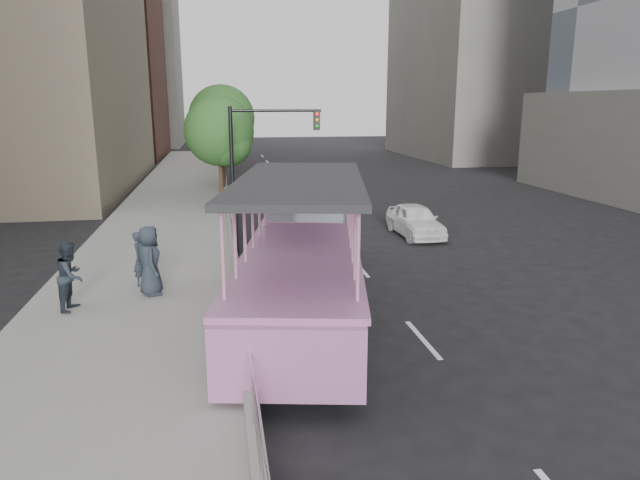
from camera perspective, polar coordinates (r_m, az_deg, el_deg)
ground at (r=15.08m, az=4.00°, el=-7.17°), size 160.00×160.00×0.00m
sidewalk at (r=24.34m, az=-15.16°, el=0.77°), size 5.50×80.00×0.30m
kerb_wall at (r=16.41m, az=-8.35°, el=-3.79°), size 0.24×30.00×0.36m
guardrail at (r=16.22m, az=-8.43°, el=-1.55°), size 0.07×22.00×0.71m
duck_boat at (r=14.89m, az=-1.62°, el=-1.91°), size 4.74×11.33×3.66m
car at (r=23.69m, az=9.50°, el=1.97°), size 1.65×3.89×1.31m
pedestrian_near at (r=16.75m, az=-17.49°, el=-1.81°), size 0.54×0.65×1.54m
pedestrian_mid at (r=15.39m, az=-23.65°, el=-3.28°), size 0.80×0.95×1.74m
pedestrian_far at (r=15.84m, az=-16.66°, el=-1.99°), size 0.79×1.03×1.88m
parking_sign at (r=18.35m, az=-8.35°, el=2.30°), size 0.19×0.63×2.88m
traffic_signal at (r=26.29m, az=-6.23°, el=9.46°), size 4.20×0.32×5.20m
street_tree_near at (r=29.64m, az=-9.85°, el=10.41°), size 3.52×3.52×5.72m
street_tree_far at (r=35.62m, az=-9.63°, el=11.69°), size 3.97×3.97×6.45m
midrise_brick at (r=63.82m, az=-24.57°, el=19.26°), size 18.00×16.00×26.00m
midrise_stone_b at (r=78.82m, az=-19.98°, el=16.13°), size 16.00×14.00×20.00m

